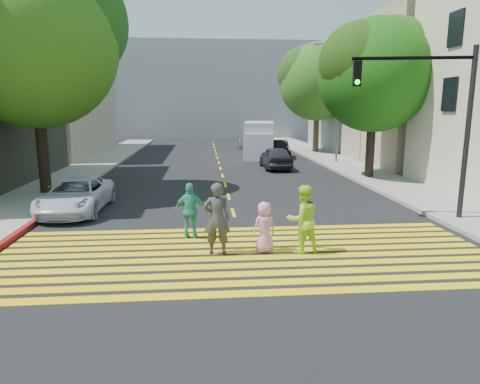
{
  "coord_description": "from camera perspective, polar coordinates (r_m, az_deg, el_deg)",
  "views": [
    {
      "loc": [
        -1.1,
        -9.74,
        3.94
      ],
      "look_at": [
        0.0,
        3.0,
        1.4
      ],
      "focal_mm": 32.0,
      "sensor_mm": 36.0,
      "label": 1
    }
  ],
  "objects": [
    {
      "name": "curb_red",
      "position": [
        17.21,
        -24.51,
        -2.75
      ],
      "size": [
        0.2,
        8.0,
        0.16
      ],
      "primitive_type": "cube",
      "color": "maroon",
      "rests_on": "ground"
    },
    {
      "name": "building_left_tan",
      "position": [
        40.59,
        -27.05,
        11.54
      ],
      "size": [
        12.0,
        16.0,
        10.0
      ],
      "primitive_type": "cube",
      "color": "tan",
      "rests_on": "ground"
    },
    {
      "name": "building_right_grey",
      "position": [
        42.89,
        17.53,
        12.16
      ],
      "size": [
        10.0,
        10.0,
        10.0
      ],
      "primitive_type": "cube",
      "color": "gray",
      "rests_on": "ground"
    },
    {
      "name": "ground",
      "position": [
        10.56,
        1.42,
        -10.67
      ],
      "size": [
        120.0,
        120.0,
        0.0
      ],
      "primitive_type": "plane",
      "color": "black"
    },
    {
      "name": "pedestrian_child",
      "position": [
        11.79,
        3.28,
        -4.7
      ],
      "size": [
        0.81,
        0.67,
        1.42
      ],
      "primitive_type": "imported",
      "rotation": [
        0.0,
        0.0,
        3.52
      ],
      "color": "#D88AC2",
      "rests_on": "ground"
    },
    {
      "name": "backdrop_block",
      "position": [
        57.78,
        -3.93,
        13.27
      ],
      "size": [
        30.0,
        8.0,
        12.0
      ],
      "primitive_type": "cube",
      "color": "gray",
      "rests_on": "ground"
    },
    {
      "name": "dark_car_near",
      "position": [
        27.95,
        4.8,
        4.6
      ],
      "size": [
        1.74,
        4.27,
        1.45
      ],
      "primitive_type": "imported",
      "rotation": [
        0.0,
        0.0,
        3.15
      ],
      "color": "#25232D",
      "rests_on": "ground"
    },
    {
      "name": "white_sedan",
      "position": [
        17.43,
        -21.01,
        -0.44
      ],
      "size": [
        2.18,
        4.61,
        1.27
      ],
      "primitive_type": "imported",
      "rotation": [
        0.0,
        0.0,
        -0.01
      ],
      "color": "silver",
      "rests_on": "ground"
    },
    {
      "name": "tree_right_far",
      "position": [
        38.07,
        10.49,
        14.77
      ],
      "size": [
        8.34,
        7.99,
        9.48
      ],
      "rotation": [
        0.0,
        0.0,
        -0.26
      ],
      "color": "#2F2116",
      "rests_on": "ground"
    },
    {
      "name": "building_right_tan",
      "position": [
        32.95,
        24.91,
        12.07
      ],
      "size": [
        10.0,
        10.0,
        10.0
      ],
      "primitive_type": "cube",
      "color": "tan",
      "rests_on": "ground"
    },
    {
      "name": "street_lamp",
      "position": [
        30.8,
        12.73,
        12.57
      ],
      "size": [
        1.87,
        0.65,
        8.36
      ],
      "rotation": [
        0.0,
        0.0,
        -0.26
      ],
      "color": "slate",
      "rests_on": "ground"
    },
    {
      "name": "traffic_signal",
      "position": [
        16.07,
        24.66,
        9.89
      ],
      "size": [
        4.01,
        0.93,
        5.94
      ],
      "rotation": [
        0.0,
        0.0,
        -0.18
      ],
      "color": "black",
      "rests_on": "ground"
    },
    {
      "name": "dark_car_parked",
      "position": [
        34.42,
        5.13,
        5.76
      ],
      "size": [
        1.59,
        4.16,
        1.35
      ],
      "primitive_type": "imported",
      "rotation": [
        0.0,
        0.0,
        -0.04
      ],
      "color": "black",
      "rests_on": "ground"
    },
    {
      "name": "pedestrian_woman",
      "position": [
        11.78,
        8.35,
        -3.62
      ],
      "size": [
        1.06,
        0.9,
        1.89
      ],
      "primitive_type": "imported",
      "rotation": [
        0.0,
        0.0,
        3.37
      ],
      "color": "#BDF630",
      "rests_on": "ground"
    },
    {
      "name": "pedestrian_man",
      "position": [
        11.57,
        -3.1,
        -3.55
      ],
      "size": [
        0.76,
        0.53,
        1.98
      ],
      "primitive_type": "imported",
      "rotation": [
        0.0,
        0.0,
        3.07
      ],
      "color": "#3B3B3E",
      "rests_on": "ground"
    },
    {
      "name": "sidewalk_left",
      "position": [
        32.82,
        -17.96,
        3.93
      ],
      "size": [
        3.0,
        40.0,
        0.15
      ],
      "primitive_type": "cube",
      "color": "gray",
      "rests_on": "ground"
    },
    {
      "name": "silver_car",
      "position": [
        41.13,
        1.49,
        6.75
      ],
      "size": [
        2.28,
        5.03,
        1.43
      ],
      "primitive_type": "imported",
      "rotation": [
        0.0,
        0.0,
        3.2
      ],
      "color": "#ACB2BC",
      "rests_on": "ground"
    },
    {
      "name": "lane_line",
      "position": [
        32.5,
        -2.96,
        4.28
      ],
      "size": [
        0.12,
        34.4,
        0.01
      ],
      "color": "yellow",
      "rests_on": "ground"
    },
    {
      "name": "tree_right_near",
      "position": [
        24.8,
        17.67,
        15.33
      ],
      "size": [
        7.14,
        6.86,
        8.76
      ],
      "rotation": [
        0.0,
        0.0,
        0.15
      ],
      "color": "black",
      "rests_on": "ground"
    },
    {
      "name": "crosswalk",
      "position": [
        11.75,
        0.73,
        -8.33
      ],
      "size": [
        13.4,
        5.3,
        0.01
      ],
      "color": "yellow",
      "rests_on": "ground"
    },
    {
      "name": "pedestrian_extra",
      "position": [
        13.01,
        -6.6,
        -2.53
      ],
      "size": [
        1.05,
        0.55,
        1.72
      ],
      "primitive_type": "imported",
      "rotation": [
        0.0,
        0.0,
        3.01
      ],
      "color": "teal",
      "rests_on": "ground"
    },
    {
      "name": "sidewalk_right",
      "position": [
        26.81,
        16.13,
        2.51
      ],
      "size": [
        3.0,
        60.0,
        0.15
      ],
      "primitive_type": "cube",
      "color": "gray",
      "rests_on": "ground"
    },
    {
      "name": "white_van",
      "position": [
        34.32,
        2.53,
        6.86
      ],
      "size": [
        2.99,
        6.15,
        2.78
      ],
      "rotation": [
        0.0,
        0.0,
        -0.14
      ],
      "color": "#B7B8C0",
      "rests_on": "ground"
    },
    {
      "name": "tree_left",
      "position": [
        21.29,
        -25.68,
        18.35
      ],
      "size": [
        9.21,
        9.11,
        10.33
      ],
      "rotation": [
        0.0,
        0.0,
        0.34
      ],
      "color": "black",
      "rests_on": "ground"
    }
  ]
}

